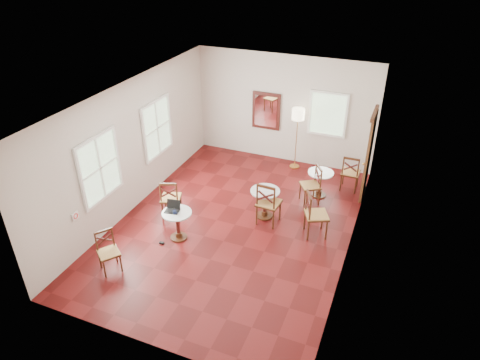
% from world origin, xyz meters
% --- Properties ---
extents(ground, '(7.00, 7.00, 0.00)m').
position_xyz_m(ground, '(0.00, 0.00, 0.00)').
color(ground, '#540E0E').
rests_on(ground, ground).
extents(room_shell, '(5.02, 7.02, 3.01)m').
position_xyz_m(room_shell, '(-0.06, 0.27, 1.89)').
color(room_shell, beige).
rests_on(room_shell, ground).
extents(cafe_table_near, '(0.63, 0.63, 0.66)m').
position_xyz_m(cafe_table_near, '(-0.94, -0.89, 0.41)').
color(cafe_table_near, '#422110').
rests_on(cafe_table_near, ground).
extents(cafe_table_mid, '(0.66, 0.66, 0.70)m').
position_xyz_m(cafe_table_mid, '(0.50, 0.56, 0.43)').
color(cafe_table_mid, '#422110').
rests_on(cafe_table_mid, ground).
extents(cafe_table_back, '(0.63, 0.63, 0.66)m').
position_xyz_m(cafe_table_back, '(1.46, 1.93, 0.41)').
color(cafe_table_back, '#422110').
rests_on(cafe_table_back, ground).
extents(chair_near_a, '(0.57, 0.57, 0.96)m').
position_xyz_m(chair_near_a, '(-1.49, -0.22, 0.48)').
color(chair_near_a, '#422110').
rests_on(chair_near_a, ground).
extents(chair_near_b, '(0.55, 0.55, 0.85)m').
position_xyz_m(chair_near_b, '(-1.68, -2.25, 0.42)').
color(chair_near_b, '#422110').
rests_on(chair_near_b, ground).
extents(chair_mid_a, '(0.52, 0.52, 1.06)m').
position_xyz_m(chair_mid_a, '(0.65, 0.35, 0.53)').
color(chair_mid_a, '#422110').
rests_on(chair_mid_a, ground).
extents(chair_mid_b, '(0.64, 0.64, 1.03)m').
position_xyz_m(chair_mid_b, '(1.71, 0.32, 0.51)').
color(chair_mid_b, '#422110').
rests_on(chair_mid_b, ground).
extents(chair_back_a, '(0.45, 0.45, 0.97)m').
position_xyz_m(chair_back_a, '(2.09, 2.51, 0.48)').
color(chair_back_a, '#422110').
rests_on(chair_back_a, ground).
extents(chair_back_b, '(0.60, 0.60, 0.95)m').
position_xyz_m(chair_back_b, '(1.32, 1.56, 0.47)').
color(chair_back_b, '#422110').
rests_on(chair_back_b, ground).
extents(floor_lamp, '(0.33, 0.33, 1.71)m').
position_xyz_m(floor_lamp, '(0.49, 3.15, 1.45)').
color(floor_lamp, '#BF8C3F').
rests_on(floor_lamp, ground).
extents(laptop, '(0.33, 0.29, 0.21)m').
position_xyz_m(laptop, '(-1.05, -0.85, 0.71)').
color(laptop, black).
rests_on(laptop, cafe_table_near).
extents(mouse, '(0.10, 0.08, 0.03)m').
position_xyz_m(mouse, '(-0.93, -0.87, 0.68)').
color(mouse, black).
rests_on(mouse, cafe_table_near).
extents(navy_mug, '(0.10, 0.07, 0.08)m').
position_xyz_m(navy_mug, '(-0.94, -0.96, 0.70)').
color(navy_mug, black).
rests_on(navy_mug, cafe_table_near).
extents(water_glass, '(0.06, 0.06, 0.10)m').
position_xyz_m(water_glass, '(-0.97, -0.92, 0.71)').
color(water_glass, white).
rests_on(water_glass, cafe_table_near).
extents(power_adapter, '(0.10, 0.06, 0.04)m').
position_xyz_m(power_adapter, '(-1.17, -1.21, 0.02)').
color(power_adapter, black).
rests_on(power_adapter, ground).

